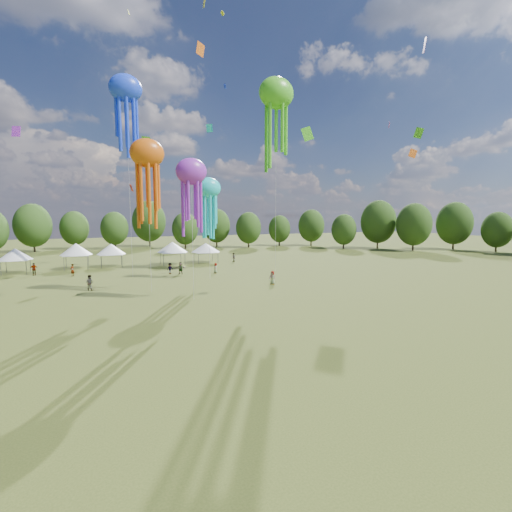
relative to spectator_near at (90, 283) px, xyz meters
name	(u,v)px	position (x,y,z in m)	size (l,w,h in m)	color
ground	(328,473)	(8.98, -37.36, -0.96)	(300.00, 300.00, 0.00)	#384416
spectator_near	(90,283)	(0.00, 0.00, 0.00)	(0.93, 0.72, 1.91)	gray
spectators_far	(173,267)	(11.63, 9.58, -0.05)	(34.17, 24.64, 1.93)	gray
festival_tents	(126,249)	(5.21, 19.92, 2.19)	(35.95, 7.43, 4.37)	#47474C
show_kites	(164,123)	(9.67, 1.74, 20.03)	(49.13, 20.03, 30.40)	#D8590D
small_kites	(153,58)	(9.11, 6.39, 29.76)	(75.12, 55.57, 45.27)	#D8590D
treeline	(123,229)	(5.12, 25.16, 5.59)	(201.57, 95.24, 13.43)	#38281C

